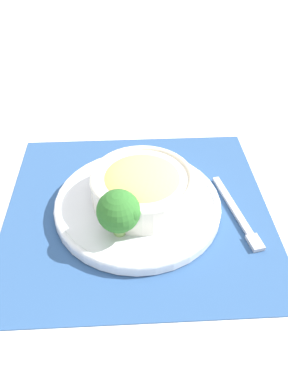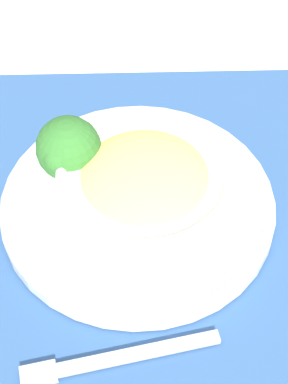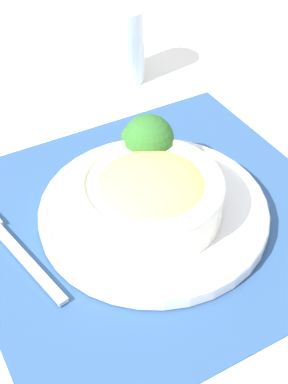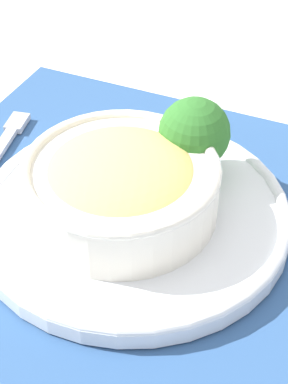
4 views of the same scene
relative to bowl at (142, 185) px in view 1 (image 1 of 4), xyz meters
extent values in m
plane|color=white|center=(0.01, 0.01, -0.05)|extent=(4.00, 4.00, 0.00)
cube|color=#2D5184|center=(0.01, 0.01, -0.05)|extent=(0.49, 0.46, 0.00)
cylinder|color=silver|center=(0.01, 0.01, -0.04)|extent=(0.29, 0.29, 0.02)
torus|color=silver|center=(0.01, 0.01, -0.03)|extent=(0.29, 0.29, 0.01)
cylinder|color=silver|center=(0.00, 0.00, -0.01)|extent=(0.18, 0.18, 0.05)
torus|color=silver|center=(0.00, 0.00, 0.02)|extent=(0.18, 0.18, 0.01)
ellipsoid|color=#EAC66B|center=(0.00, 0.00, 0.01)|extent=(0.14, 0.14, 0.05)
cylinder|color=#84AD5B|center=(0.04, 0.08, -0.02)|extent=(0.02, 0.02, 0.02)
sphere|color=#2D6B28|center=(0.04, 0.08, 0.02)|extent=(0.07, 0.07, 0.07)
sphere|color=#2D6B28|center=(0.02, 0.09, 0.02)|extent=(0.03, 0.03, 0.03)
sphere|color=#2D6B28|center=(0.05, 0.07, 0.02)|extent=(0.03, 0.03, 0.03)
cylinder|color=orange|center=(0.00, 0.06, -0.03)|extent=(0.04, 0.04, 0.01)
cylinder|color=orange|center=(-0.02, 0.06, -0.03)|extent=(0.04, 0.04, 0.01)
cube|color=#B7B7BC|center=(-0.16, 0.02, -0.05)|extent=(0.06, 0.18, 0.01)
cube|color=#B7B7BC|center=(-0.18, 0.09, -0.05)|extent=(0.03, 0.04, 0.01)
camera|label=1|loc=(0.00, 0.48, 0.42)|focal=35.00mm
camera|label=2|loc=(-0.42, -0.01, 0.49)|focal=60.00mm
camera|label=3|loc=(-0.22, -0.43, 0.43)|focal=50.00mm
camera|label=4|loc=(0.22, -0.38, 0.36)|focal=60.00mm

